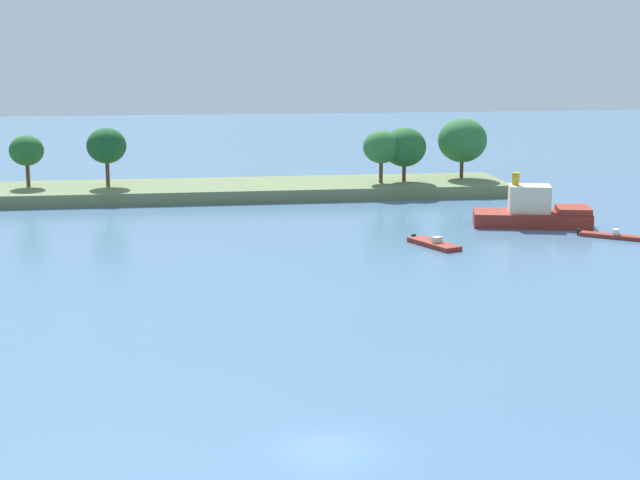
# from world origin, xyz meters

# --- Properties ---
(ground_plane) EXTENTS (400.00, 400.00, 0.00)m
(ground_plane) POSITION_xyz_m (0.00, 0.00, 0.00)
(ground_plane) COLOR #476B8E
(treeline_island) EXTENTS (64.01, 11.61, 8.53)m
(treeline_island) POSITION_xyz_m (3.44, 71.65, 2.29)
(treeline_island) COLOR #66754C
(treeline_island) RESTS_ON ground
(small_motorboat) EXTENTS (5.09, 4.26, 0.85)m
(small_motorboat) POSITION_xyz_m (32.23, 42.41, 0.20)
(small_motorboat) COLOR maroon
(small_motorboat) RESTS_ON ground
(fishing_skiff) EXTENTS (3.75, 5.90, 0.90)m
(fishing_skiff) POSITION_xyz_m (15.47, 41.14, 0.23)
(fishing_skiff) COLOR maroon
(fishing_skiff) RESTS_ON ground
(tugboat) EXTENTS (11.74, 6.75, 5.14)m
(tugboat) POSITION_xyz_m (27.39, 48.99, 1.32)
(tugboat) COLOR maroon
(tugboat) RESTS_ON ground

